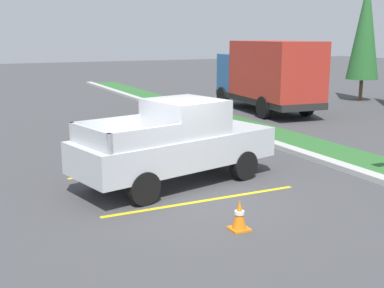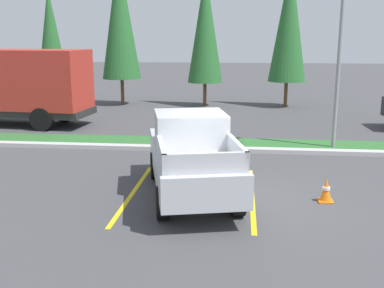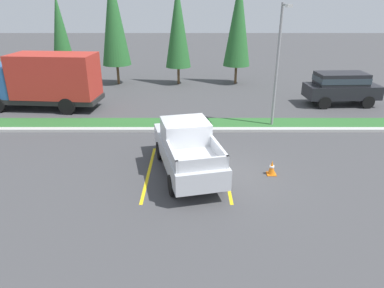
{
  "view_description": "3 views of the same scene",
  "coord_description": "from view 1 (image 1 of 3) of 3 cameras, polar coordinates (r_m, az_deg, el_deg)",
  "views": [
    {
      "loc": [
        9.97,
        -4.61,
        3.65
      ],
      "look_at": [
        -0.6,
        0.54,
        1.06
      ],
      "focal_mm": 46.2,
      "sensor_mm": 36.0,
      "label": 1
    },
    {
      "loc": [
        0.23,
        -11.18,
        4.03
      ],
      "look_at": [
        -0.97,
        0.12,
        1.38
      ],
      "focal_mm": 43.93,
      "sensor_mm": 36.0,
      "label": 2
    },
    {
      "loc": [
        -0.8,
        -12.26,
        6.51
      ],
      "look_at": [
        -0.83,
        0.53,
        1.13
      ],
      "focal_mm": 32.71,
      "sensor_mm": 36.0,
      "label": 3
    }
  ],
  "objects": [
    {
      "name": "ground_plane",
      "position": [
        11.57,
        -1.13,
        -5.96
      ],
      "size": [
        120.0,
        120.0,
        0.0
      ],
      "primitive_type": "plane",
      "color": "#424244"
    },
    {
      "name": "traffic_cone",
      "position": [
        9.56,
        5.49,
        -8.21
      ],
      "size": [
        0.36,
        0.36,
        0.6
      ],
      "color": "orange",
      "rests_on": "ground"
    },
    {
      "name": "parking_line_far",
      "position": [
        11.21,
        1.41,
        -6.56
      ],
      "size": [
        0.12,
        4.8,
        0.01
      ],
      "primitive_type": "cube",
      "color": "yellow",
      "rests_on": "ground"
    },
    {
      "name": "grass_median",
      "position": [
        15.07,
        20.43,
        -2.28
      ],
      "size": [
        56.0,
        1.8,
        0.06
      ],
      "primitive_type": "cube",
      "color": "#2D662D",
      "rests_on": "ground"
    },
    {
      "name": "curb_strip",
      "position": [
        14.3,
        17.39,
        -2.64
      ],
      "size": [
        56.0,
        0.4,
        0.15
      ],
      "primitive_type": "cube",
      "color": "#B2B2AD",
      "rests_on": "ground"
    },
    {
      "name": "parking_line_near",
      "position": [
        13.92,
        -4.47,
        -2.8
      ],
      "size": [
        0.12,
        4.8,
        0.01
      ],
      "primitive_type": "cube",
      "color": "yellow",
      "rests_on": "ground"
    },
    {
      "name": "cypress_tree_leftmost",
      "position": [
        29.8,
        19.37,
        12.44
      ],
      "size": [
        1.77,
        1.77,
        6.82
      ],
      "color": "brown",
      "rests_on": "ground"
    },
    {
      "name": "pickup_truck_main",
      "position": [
        12.31,
        -1.7,
        0.18
      ],
      "size": [
        3.04,
        5.51,
        2.1
      ],
      "color": "black",
      "rests_on": "ground"
    },
    {
      "name": "cargo_truck_distant",
      "position": [
        24.15,
        8.79,
        8.0
      ],
      "size": [
        6.97,
        2.99,
        3.4
      ],
      "color": "black",
      "rests_on": "ground"
    }
  ]
}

